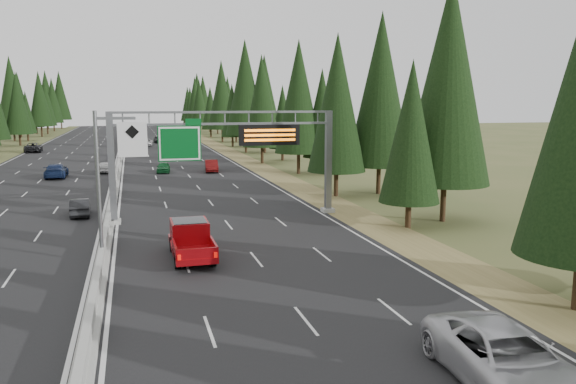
% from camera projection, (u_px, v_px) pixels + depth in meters
% --- Properties ---
extents(road, '(32.00, 260.00, 0.08)m').
position_uv_depth(road, '(120.00, 161.00, 82.03)').
color(road, black).
rests_on(road, ground).
extents(shoulder_right, '(3.60, 260.00, 0.06)m').
position_uv_depth(shoulder_right, '(240.00, 158.00, 86.75)').
color(shoulder_right, olive).
rests_on(shoulder_right, ground).
extents(median_barrier, '(0.70, 260.00, 0.85)m').
position_uv_depth(median_barrier, '(120.00, 158.00, 81.97)').
color(median_barrier, '#9C9C97').
rests_on(median_barrier, road).
extents(sign_gantry, '(16.75, 0.98, 7.80)m').
position_uv_depth(sign_gantry, '(234.00, 147.00, 40.65)').
color(sign_gantry, slate).
rests_on(sign_gantry, road).
extents(hov_sign_pole, '(2.80, 0.50, 8.00)m').
position_uv_depth(hov_sign_pole, '(110.00, 176.00, 29.10)').
color(hov_sign_pole, slate).
rests_on(hov_sign_pole, road).
extents(tree_row_right, '(11.34, 244.44, 18.98)m').
position_uv_depth(tree_row_right, '(277.00, 98.00, 79.83)').
color(tree_row_right, black).
rests_on(tree_row_right, ground).
extents(silver_minivan, '(3.40, 6.55, 1.76)m').
position_uv_depth(silver_minivan, '(506.00, 359.00, 16.63)').
color(silver_minivan, silver).
rests_on(silver_minivan, road).
extents(red_pickup, '(2.11, 5.91, 1.92)m').
position_uv_depth(red_pickup, '(190.00, 237.00, 30.91)').
color(red_pickup, black).
rests_on(red_pickup, road).
extents(car_ahead_green, '(1.90, 3.94, 1.30)m').
position_uv_depth(car_ahead_green, '(163.00, 167.00, 67.86)').
color(car_ahead_green, '#125326').
rests_on(car_ahead_green, road).
extents(car_ahead_dkred, '(1.91, 4.48, 1.43)m').
position_uv_depth(car_ahead_dkred, '(211.00, 166.00, 68.68)').
color(car_ahead_dkred, '#5A0C0D').
rests_on(car_ahead_dkred, road).
extents(car_ahead_dkgrey, '(2.83, 5.77, 1.61)m').
position_uv_depth(car_ahead_dkgrey, '(184.00, 151.00, 89.24)').
color(car_ahead_dkgrey, black).
rests_on(car_ahead_dkgrey, road).
extents(car_ahead_white, '(2.64, 5.08, 1.37)m').
position_uv_depth(car_ahead_white, '(147.00, 142.00, 109.67)').
color(car_ahead_white, '#BBBBBB').
rests_on(car_ahead_white, road).
extents(car_ahead_far, '(2.18, 4.53, 1.49)m').
position_uv_depth(car_ahead_far, '(159.00, 139.00, 117.70)').
color(car_ahead_far, black).
rests_on(car_ahead_far, road).
extents(car_onc_near, '(1.56, 4.01, 1.30)m').
position_uv_depth(car_onc_near, '(80.00, 207.00, 42.01)').
color(car_onc_near, black).
rests_on(car_onc_near, road).
extents(car_onc_blue, '(2.28, 5.50, 1.59)m').
position_uv_depth(car_onc_blue, '(56.00, 171.00, 63.20)').
color(car_onc_blue, '#15244C').
rests_on(car_onc_blue, road).
extents(car_onc_white, '(1.80, 4.02, 1.34)m').
position_uv_depth(car_onc_white, '(105.00, 167.00, 67.83)').
color(car_onc_white, silver).
rests_on(car_onc_white, road).
extents(car_onc_far, '(3.07, 5.96, 1.61)m').
position_uv_depth(car_onc_far, '(33.00, 147.00, 95.96)').
color(car_onc_far, black).
rests_on(car_onc_far, road).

